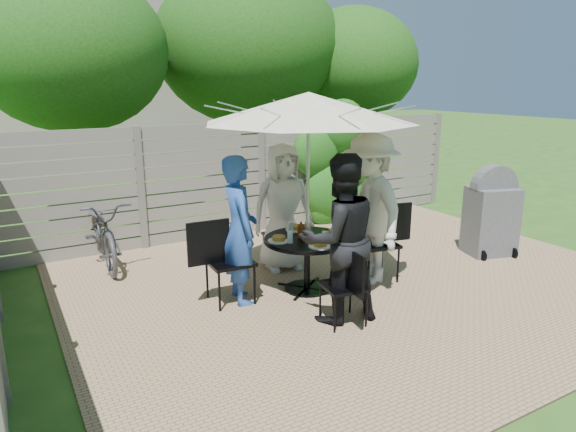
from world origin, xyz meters
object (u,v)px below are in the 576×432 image
person_left (239,230)px  person_front (339,239)px  person_right (370,210)px  bicycle (102,231)px  plate_back (296,228)px  patio_table (307,254)px  chair_front (344,301)px  plate_left (279,239)px  plate_front (320,245)px  umbrella (309,108)px  plate_right (335,233)px  chair_right (377,258)px  person_back (283,208)px  glass_left (290,237)px  chair_left (229,278)px  coffee_cup (308,227)px  bbq_grill (491,215)px  glass_back (291,228)px  glass_front (325,237)px  chair_back (279,247)px  syrup_jug (301,231)px

person_left → person_front: 1.17m
person_right → bicycle: (-2.75, 2.34, -0.47)m
plate_back → patio_table: bearing=-98.9°
chair_front → plate_left: 1.12m
plate_front → plate_left: bearing=126.1°
umbrella → chair_front: (-0.15, -0.95, -1.92)m
plate_right → plate_left: bearing=171.1°
chair_right → plate_front: chair_right is taller
umbrella → person_right: bearing=-8.9°
chair_front → person_back: bearing=0.6°
person_left → bicycle: (-1.11, 2.08, -0.38)m
patio_table → glass_left: bearing=-166.9°
chair_left → plate_front: chair_left is taller
chair_left → plate_right: 1.38m
glass_left → coffee_cup: (0.41, 0.27, -0.01)m
person_back → bbq_grill: (2.89, -1.01, -0.25)m
plate_back → person_right: bearing=-32.3°
glass_back → coffee_cup: (0.20, -0.07, -0.01)m
person_front → person_right: person_right is taller
chair_right → glass_front: 1.00m
chair_back → plate_left: (-0.51, -0.90, 0.43)m
glass_back → glass_front: size_ratio=1.00×
coffee_cup → umbrella: bearing=-123.3°
person_right → chair_left: bearing=-89.9°
coffee_cup → chair_left: bearing=-177.1°
glass_back → plate_left: bearing=-143.4°
plate_front → bbq_grill: 3.08m
plate_front → bicycle: bearing=126.2°
person_back → bicycle: person_back is taller
umbrella → person_left: size_ratio=1.63×
coffee_cup → bicycle: (-2.07, 2.01, -0.26)m
patio_table → person_left: size_ratio=0.69×
patio_table → syrup_jug: bearing=131.3°
person_front → chair_right: bearing=-139.4°
plate_left → glass_left: glass_left is taller
glass_back → bicycle: (-1.87, 1.93, -0.27)m
umbrella → plate_left: umbrella is taller
chair_back → glass_front: 1.32m
person_front → plate_front: person_front is taller
umbrella → glass_back: bearing=103.1°
chair_front → glass_left: size_ratio=6.15×
glass_front → chair_left: bearing=157.6°
chair_front → bbq_grill: bbq_grill is taller
bicycle → person_front: bearing=-58.3°
person_right → glass_front: (-0.76, -0.14, -0.20)m
chair_back → patio_table: bearing=3.3°
bbq_grill → person_back: bearing=177.7°
chair_left → chair_right: chair_left is taller
person_left → umbrella: bearing=-90.0°
glass_front → coffee_cup: 0.48m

